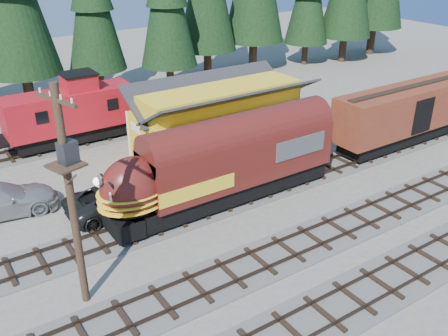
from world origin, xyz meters
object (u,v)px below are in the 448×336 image
boxcar (406,113)px  caboose (71,113)px  locomotive (218,168)px  utility_pole (70,187)px  pickup_truck_a (120,197)px  depot (222,113)px

boxcar → caboose: bearing=146.1°
locomotive → boxcar: boxcar is taller
boxcar → caboose: 25.08m
locomotive → utility_pole: size_ratio=1.51×
boxcar → utility_pole: size_ratio=1.32×
locomotive → utility_pole: utility_pole is taller
pickup_truck_a → depot: bearing=-69.4°
utility_pole → depot: bearing=19.3°
depot → caboose: 11.40m
locomotive → pickup_truck_a: (-5.10, 2.58, -1.54)m
boxcar → pickup_truck_a: size_ratio=2.10×
depot → pickup_truck_a: depot is taller
boxcar → utility_pole: (-26.28, -3.82, 3.18)m
depot → utility_pole: utility_pole is taller
boxcar → utility_pole: utility_pole is taller
caboose → pickup_truck_a: (-1.11, -11.42, -1.60)m
caboose → pickup_truck_a: size_ratio=1.52×
depot → boxcar: 13.86m
locomotive → utility_pole: (-9.46, -3.82, 3.28)m
utility_pole → pickup_truck_a: (4.36, 6.41, -4.82)m
depot → locomotive: (-4.58, -6.50, -0.56)m
locomotive → caboose: 14.56m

